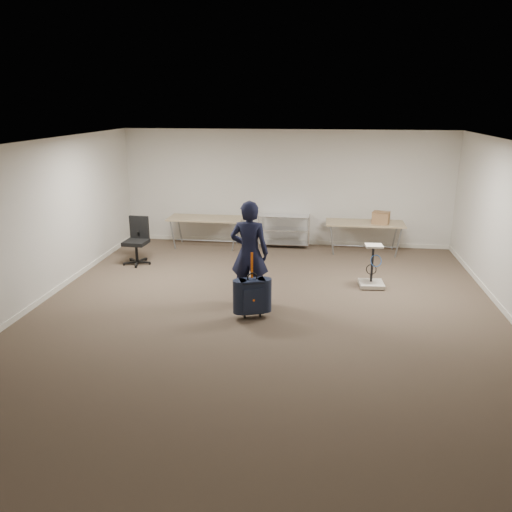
# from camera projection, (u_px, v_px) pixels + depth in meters

# --- Properties ---
(ground) EXTENTS (9.00, 9.00, 0.00)m
(ground) POSITION_uv_depth(u_px,v_px,m) (264.00, 315.00, 8.33)
(ground) COLOR #49392C
(ground) RESTS_ON ground
(room_shell) EXTENTS (8.00, 9.00, 9.00)m
(room_shell) POSITION_uv_depth(u_px,v_px,m) (273.00, 284.00, 9.62)
(room_shell) COLOR beige
(room_shell) RESTS_ON ground
(folding_table_left) EXTENTS (1.80, 0.75, 0.73)m
(folding_table_left) POSITION_uv_depth(u_px,v_px,m) (206.00, 220.00, 12.11)
(folding_table_left) COLOR #907758
(folding_table_left) RESTS_ON ground
(folding_table_right) EXTENTS (1.80, 0.75, 0.73)m
(folding_table_right) POSITION_uv_depth(u_px,v_px,m) (365.00, 225.00, 11.63)
(folding_table_right) COLOR #907758
(folding_table_right) RESTS_ON ground
(wire_shelf) EXTENTS (1.22, 0.47, 0.80)m
(wire_shelf) POSITION_uv_depth(u_px,v_px,m) (284.00, 229.00, 12.17)
(wire_shelf) COLOR white
(wire_shelf) RESTS_ON ground
(person) EXTENTS (0.69, 0.48, 1.84)m
(person) POSITION_uv_depth(u_px,v_px,m) (249.00, 253.00, 8.62)
(person) COLOR black
(person) RESTS_ON ground
(suitcase) EXTENTS (0.46, 0.36, 1.12)m
(suitcase) POSITION_uv_depth(u_px,v_px,m) (252.00, 296.00, 8.14)
(suitcase) COLOR black
(suitcase) RESTS_ON ground
(office_chair) EXTENTS (0.62, 0.62, 1.03)m
(office_chair) POSITION_uv_depth(u_px,v_px,m) (137.00, 250.00, 10.95)
(office_chair) COLOR black
(office_chair) RESTS_ON ground
(equipment_cart) EXTENTS (0.49, 0.49, 0.84)m
(equipment_cart) POSITION_uv_depth(u_px,v_px,m) (372.00, 276.00, 9.57)
(equipment_cart) COLOR beige
(equipment_cart) RESTS_ON ground
(cardboard_box) EXTENTS (0.43, 0.37, 0.28)m
(cardboard_box) POSITION_uv_depth(u_px,v_px,m) (381.00, 218.00, 11.46)
(cardboard_box) COLOR #A0714A
(cardboard_box) RESTS_ON folding_table_right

